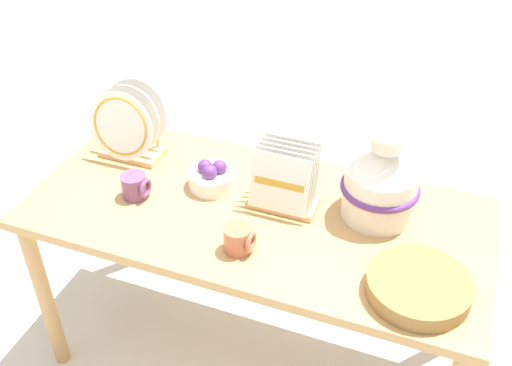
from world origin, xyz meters
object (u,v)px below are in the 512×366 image
(fruit_bowl, at_px, (212,177))
(dish_rack_square_plates, at_px, (284,183))
(ceramic_vase, at_px, (381,180))
(wicker_charger_stack, at_px, (418,287))
(dish_rack_round_plates, at_px, (128,129))
(mug_plum_glaze, at_px, (135,186))
(mug_terracotta_glaze, at_px, (239,239))

(fruit_bowl, bearing_deg, dish_rack_square_plates, -1.80)
(ceramic_vase, height_order, wicker_charger_stack, ceramic_vase)
(dish_rack_round_plates, bearing_deg, mug_plum_glaze, -56.06)
(dish_rack_round_plates, height_order, mug_terracotta_glaze, dish_rack_round_plates)
(dish_rack_square_plates, bearing_deg, mug_plum_glaze, -164.26)
(dish_rack_square_plates, bearing_deg, ceramic_vase, 11.07)
(wicker_charger_stack, xyz_separation_m, fruit_bowl, (-0.74, 0.25, 0.01))
(wicker_charger_stack, xyz_separation_m, mug_plum_glaze, (-0.95, 0.11, 0.01))
(wicker_charger_stack, relative_size, mug_plum_glaze, 3.13)
(ceramic_vase, bearing_deg, mug_terracotta_glaze, -138.27)
(dish_rack_square_plates, relative_size, mug_plum_glaze, 2.43)
(dish_rack_square_plates, bearing_deg, fruit_bowl, 178.20)
(ceramic_vase, relative_size, fruit_bowl, 1.99)
(mug_terracotta_glaze, bearing_deg, ceramic_vase, 41.73)
(fruit_bowl, bearing_deg, mug_plum_glaze, -146.47)
(ceramic_vase, height_order, dish_rack_round_plates, ceramic_vase)
(ceramic_vase, bearing_deg, dish_rack_round_plates, 179.03)
(dish_rack_round_plates, bearing_deg, wicker_charger_stack, -16.26)
(dish_rack_square_plates, height_order, fruit_bowl, dish_rack_square_plates)
(ceramic_vase, xyz_separation_m, wicker_charger_stack, (0.18, -0.30, -0.11))
(wicker_charger_stack, bearing_deg, dish_rack_round_plates, 163.74)
(ceramic_vase, xyz_separation_m, dish_rack_round_plates, (-0.92, 0.02, -0.02))
(dish_rack_round_plates, xyz_separation_m, mug_plum_glaze, (0.14, -0.21, -0.07))
(fruit_bowl, bearing_deg, wicker_charger_stack, -18.97)
(ceramic_vase, height_order, dish_rack_square_plates, ceramic_vase)
(mug_plum_glaze, bearing_deg, dish_rack_square_plates, 15.74)
(dish_rack_square_plates, relative_size, mug_terracotta_glaze, 2.43)
(ceramic_vase, xyz_separation_m, dish_rack_square_plates, (-0.30, -0.06, -0.05))
(wicker_charger_stack, bearing_deg, fruit_bowl, 161.03)
(dish_rack_square_plates, height_order, mug_terracotta_glaze, dish_rack_square_plates)
(dish_rack_round_plates, bearing_deg, mug_terracotta_glaze, -30.38)
(wicker_charger_stack, bearing_deg, ceramic_vase, 120.36)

